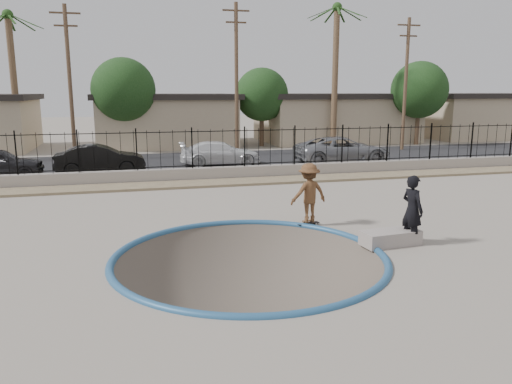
{
  "coord_description": "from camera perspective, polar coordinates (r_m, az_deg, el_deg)",
  "views": [
    {
      "loc": [
        -2.82,
        -12.7,
        4.16
      ],
      "look_at": [
        0.93,
        2.0,
        1.06
      ],
      "focal_mm": 35.0,
      "sensor_mm": 36.0,
      "label": 1
    }
  ],
  "objects": [
    {
      "name": "concrete_ledge",
      "position": [
        14.2,
        15.1,
        -5.06
      ],
      "size": [
        1.66,
        0.84,
        0.4
      ],
      "primitive_type": "cube",
      "rotation": [
        0.0,
        0.0,
        0.09
      ],
      "color": "gray",
      "rests_on": "ground"
    },
    {
      "name": "street",
      "position": [
        30.12,
        -8.84,
        3.5
      ],
      "size": [
        90.0,
        8.0,
        0.04
      ],
      "primitive_type": "cube",
      "color": "black",
      "rests_on": "ground"
    },
    {
      "name": "house_center",
      "position": [
        39.36,
        -10.31,
        8.18
      ],
      "size": [
        10.6,
        8.6,
        3.9
      ],
      "color": "tan",
      "rests_on": "ground"
    },
    {
      "name": "palm_right",
      "position": [
        37.87,
        9.13,
        16.2
      ],
      "size": [
        2.3,
        2.3,
        10.3
      ],
      "color": "brown",
      "rests_on": "ground"
    },
    {
      "name": "videographer",
      "position": [
        14.27,
        17.43,
        -1.96
      ],
      "size": [
        0.62,
        0.79,
        1.92
      ],
      "primitive_type": "imported",
      "rotation": [
        0.0,
        0.0,
        1.82
      ],
      "color": "black",
      "rests_on": "ground"
    },
    {
      "name": "house_east_far",
      "position": [
        49.92,
        24.07,
        8.04
      ],
      "size": [
        11.6,
        8.6,
        3.9
      ],
      "color": "tan",
      "rests_on": "ground"
    },
    {
      "name": "street_tree_left",
      "position": [
        35.7,
        -14.91,
        11.21
      ],
      "size": [
        4.32,
        4.32,
        6.36
      ],
      "color": "#473323",
      "rests_on": "ground"
    },
    {
      "name": "rock_strip",
      "position": [
        22.46,
        -6.87,
        0.93
      ],
      "size": [
        42.0,
        1.6,
        0.11
      ],
      "primitive_type": "cube",
      "color": "#9A8765",
      "rests_on": "ground"
    },
    {
      "name": "palm_mid",
      "position": [
        37.48,
        -26.2,
        14.26
      ],
      "size": [
        2.3,
        2.3,
        9.3
      ],
      "color": "brown",
      "rests_on": "ground"
    },
    {
      "name": "skater",
      "position": [
        15.61,
        6.04,
        -0.47
      ],
      "size": [
        1.3,
        0.88,
        1.86
      ],
      "primitive_type": "imported",
      "rotation": [
        0.0,
        0.0,
        3.31
      ],
      "color": "brown",
      "rests_on": "ground"
    },
    {
      "name": "house_east",
      "position": [
        42.72,
        8.98,
        8.47
      ],
      "size": [
        12.6,
        8.6,
        3.9
      ],
      "color": "tan",
      "rests_on": "ground"
    },
    {
      "name": "car_c",
      "position": [
        28.21,
        -4.11,
        4.45
      ],
      "size": [
        4.6,
        2.04,
        1.31
      ],
      "primitive_type": "imported",
      "rotation": [
        0.0,
        0.0,
        1.52
      ],
      "color": "silver",
      "rests_on": "street"
    },
    {
      "name": "utility_pole_left",
      "position": [
        31.87,
        -20.51,
        11.8
      ],
      "size": [
        1.7,
        0.24,
        9.0
      ],
      "color": "#473323",
      "rests_on": "ground"
    },
    {
      "name": "skateboard",
      "position": [
        15.81,
        5.98,
        -3.58
      ],
      "size": [
        0.77,
        0.33,
        0.06
      ],
      "rotation": [
        0.0,
        0.0,
        0.19
      ],
      "color": "black",
      "rests_on": "ground"
    },
    {
      "name": "coping_ring",
      "position": [
        12.74,
        -0.74,
        -7.53
      ],
      "size": [
        7.04,
        7.04,
        0.2
      ],
      "primitive_type": "torus",
      "color": "#27547F",
      "rests_on": "ground"
    },
    {
      "name": "ground",
      "position": [
        25.41,
        -7.65,
        -0.51
      ],
      "size": [
        120.0,
        120.0,
        2.2
      ],
      "primitive_type": "cube",
      "color": "gray",
      "rests_on": "ground"
    },
    {
      "name": "car_b",
      "position": [
        26.36,
        -17.37,
        3.6
      ],
      "size": [
        4.44,
        1.66,
        1.45
      ],
      "primitive_type": "imported",
      "rotation": [
        0.0,
        0.0,
        1.6
      ],
      "color": "black",
      "rests_on": "street"
    },
    {
      "name": "street_tree_mid",
      "position": [
        38.0,
        0.66,
        11.05
      ],
      "size": [
        3.96,
        3.96,
        5.83
      ],
      "color": "#473323",
      "rests_on": "ground"
    },
    {
      "name": "fence",
      "position": [
        23.33,
        -7.32,
        4.9
      ],
      "size": [
        40.0,
        0.04,
        1.8
      ],
      "color": "black",
      "rests_on": "retaining_wall"
    },
    {
      "name": "car_d",
      "position": [
        29.17,
        9.82,
        4.75
      ],
      "size": [
        5.48,
        2.53,
        1.52
      ],
      "primitive_type": "imported",
      "rotation": [
        0.0,
        0.0,
        1.57
      ],
      "color": "gray",
      "rests_on": "street"
    },
    {
      "name": "utility_pole_mid",
      "position": [
        32.44,
        -2.25,
        12.94
      ],
      "size": [
        1.7,
        0.24,
        9.5
      ],
      "color": "#473323",
      "rests_on": "ground"
    },
    {
      "name": "retaining_wall",
      "position": [
        23.49,
        -7.24,
        1.99
      ],
      "size": [
        42.0,
        0.45,
        0.6
      ],
      "primitive_type": "cube",
      "color": "gray",
      "rests_on": "ground"
    },
    {
      "name": "street_tree_right",
      "position": [
        40.99,
        18.18,
        11.02
      ],
      "size": [
        4.32,
        4.32,
        6.36
      ],
      "color": "#473323",
      "rests_on": "ground"
    },
    {
      "name": "bowl_pit",
      "position": [
        12.74,
        -0.74,
        -7.53
      ],
      "size": [
        6.84,
        6.84,
        1.8
      ],
      "primitive_type": null,
      "color": "#4E443B",
      "rests_on": "ground"
    },
    {
      "name": "utility_pole_right",
      "position": [
        36.87,
        16.73,
        11.91
      ],
      "size": [
        1.7,
        0.24,
        9.0
      ],
      "color": "#473323",
      "rests_on": "ground"
    }
  ]
}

